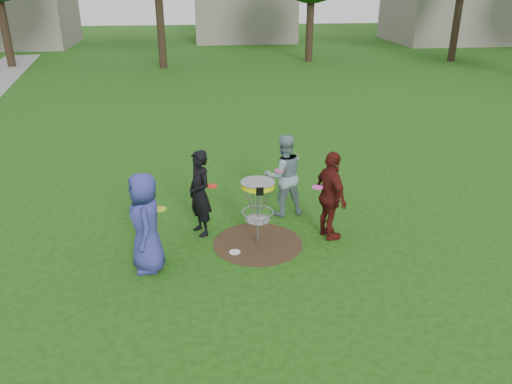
{
  "coord_description": "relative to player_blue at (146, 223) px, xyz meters",
  "views": [
    {
      "loc": [
        -1.05,
        -8.72,
        4.93
      ],
      "look_at": [
        0.0,
        0.3,
        1.0
      ],
      "focal_mm": 35.0,
      "sensor_mm": 36.0,
      "label": 1
    }
  ],
  "objects": [
    {
      "name": "player_grey",
      "position": [
        2.81,
        1.99,
        -0.0
      ],
      "size": [
        1.02,
        0.86,
        1.86
      ],
      "primitive_type": "imported",
      "rotation": [
        0.0,
        0.0,
        3.33
      ],
      "color": "gray",
      "rests_on": "ground"
    },
    {
      "name": "ground",
      "position": [
        2.08,
        0.67,
        -0.93
      ],
      "size": [
        100.0,
        100.0,
        0.0
      ],
      "primitive_type": "plane",
      "color": "#19470F",
      "rests_on": "ground"
    },
    {
      "name": "player_blue",
      "position": [
        0.0,
        0.0,
        0.0
      ],
      "size": [
        0.71,
        0.98,
        1.86
      ],
      "primitive_type": "imported",
      "rotation": [
        0.0,
        0.0,
        -1.43
      ],
      "color": "#33378E",
      "rests_on": "ground"
    },
    {
      "name": "player_maroon",
      "position": [
        3.56,
        0.77,
        -0.01
      ],
      "size": [
        0.72,
        1.16,
        1.85
      ],
      "primitive_type": "imported",
      "rotation": [
        0.0,
        0.0,
        1.83
      ],
      "color": "#521612",
      "rests_on": "ground"
    },
    {
      "name": "player_black",
      "position": [
        0.97,
        1.26,
        -0.03
      ],
      "size": [
        0.68,
        0.78,
        1.8
      ],
      "primitive_type": "imported",
      "rotation": [
        0.0,
        0.0,
        -1.11
      ],
      "color": "black",
      "rests_on": "ground"
    },
    {
      "name": "held_discs",
      "position": [
        1.86,
        0.93,
        0.2
      ],
      "size": [
        3.23,
        1.88,
        0.05
      ],
      "color": "#CAE219",
      "rests_on": "ground"
    },
    {
      "name": "disc_golf_basket",
      "position": [
        2.08,
        0.67,
        0.09
      ],
      "size": [
        0.66,
        0.67,
        1.38
      ],
      "color": "#9EA0A5",
      "rests_on": "ground"
    },
    {
      "name": "disc_on_grass",
      "position": [
        1.6,
        0.36,
        -0.92
      ],
      "size": [
        0.22,
        0.22,
        0.02
      ],
      "primitive_type": "cylinder",
      "color": "silver",
      "rests_on": "ground"
    },
    {
      "name": "dirt_patch",
      "position": [
        2.08,
        0.67,
        -0.93
      ],
      "size": [
        1.8,
        1.8,
        0.01
      ],
      "primitive_type": "cylinder",
      "color": "#47331E",
      "rests_on": "ground"
    }
  ]
}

